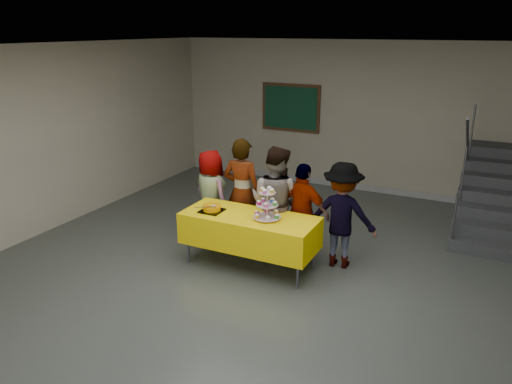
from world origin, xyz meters
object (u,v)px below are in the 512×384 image
cupcake_stand (267,207)px  bear_cake (212,207)px  schoolchild_a (211,195)px  schoolchild_e (342,215)px  schoolchild_d (303,213)px  noticeboard (291,108)px  staircase (501,198)px  schoolchild_b (242,193)px  bake_table (250,230)px  schoolchild_c (275,202)px

cupcake_stand → bear_cake: (-0.82, -0.08, -0.12)m
schoolchild_a → schoolchild_e: 2.13m
schoolchild_d → noticeboard: bearing=-55.2°
schoolchild_a → staircase: 4.88m
schoolchild_b → schoolchild_e: size_ratio=1.12×
cupcake_stand → schoolchild_a: (-1.28, 0.65, -0.23)m
schoolchild_e → bear_cake: bearing=17.6°
bake_table → schoolchild_d: 0.81m
schoolchild_e → noticeboard: size_ratio=1.16×
bake_table → schoolchild_c: (0.16, 0.52, 0.27)m
bake_table → bear_cake: 0.62m
bake_table → staircase: staircase is taller
staircase → noticeboard: 4.43m
schoolchild_d → noticeboard: noticeboard is taller
schoolchild_a → schoolchild_e: schoolchild_e is taller
schoolchild_a → noticeboard: size_ratio=1.10×
noticeboard → bear_cake: bearing=-82.3°
bear_cake → schoolchild_c: bearing=40.7°
bear_cake → schoolchild_a: bearing=122.1°
bear_cake → schoolchild_d: size_ratio=0.25×
bear_cake → staircase: (3.64, 3.37, -0.34)m
schoolchild_e → staircase: 3.32m
bake_table → schoolchild_d: size_ratio=1.31×
schoolchild_a → schoolchild_e: bearing=-159.0°
bear_cake → bake_table: bearing=9.4°
bake_table → staircase: size_ratio=0.78×
schoolchild_b → noticeboard: bearing=-80.5°
cupcake_stand → schoolchild_b: 0.98m
schoolchild_a → staircase: bearing=-125.6°
bear_cake → schoolchild_d: bearing=29.9°
schoolchild_d → noticeboard: 4.04m
cupcake_stand → schoolchild_e: schoolchild_e is taller
cupcake_stand → schoolchild_d: 0.67m
bake_table → schoolchild_b: (-0.46, 0.65, 0.28)m
schoolchild_d → schoolchild_c: bearing=14.3°
bake_table → bear_cake: bearing=-170.6°
bear_cake → schoolchild_c: (0.70, 0.61, -0.00)m
schoolchild_b → schoolchild_e: 1.58m
schoolchild_c → noticeboard: 3.90m
cupcake_stand → schoolchild_c: schoolchild_c is taller
schoolchild_b → schoolchild_c: (0.62, -0.13, -0.01)m
cupcake_stand → schoolchild_e: 1.07m
schoolchild_a → schoolchild_c: size_ratio=0.87×
cupcake_stand → schoolchild_d: size_ratio=0.31×
schoolchild_e → staircase: size_ratio=0.63×
schoolchild_b → schoolchild_c: bearing=166.5°
schoolchild_a → schoolchild_c: bearing=-164.7°
schoolchild_c → staircase: bearing=-131.2°
schoolchild_e → noticeboard: 4.23m
schoolchild_a → schoolchild_c: (1.17, -0.13, 0.11)m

